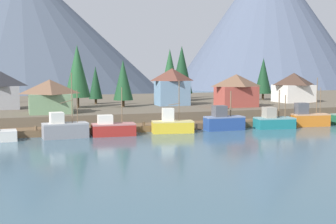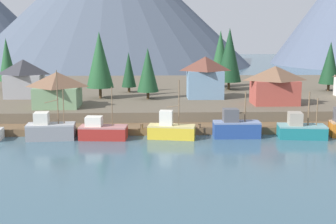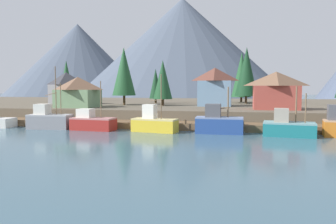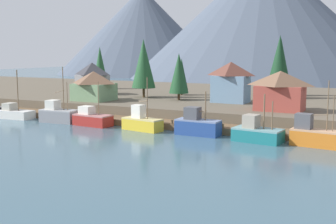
{
  "view_description": "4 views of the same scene",
  "coord_description": "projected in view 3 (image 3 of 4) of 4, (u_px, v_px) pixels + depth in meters",
  "views": [
    {
      "loc": [
        -22.41,
        -66.49,
        9.83
      ],
      "look_at": [
        1.0,
        3.31,
        2.7
      ],
      "focal_mm": 48.28,
      "sensor_mm": 36.0,
      "label": 1
    },
    {
      "loc": [
        -2.69,
        -61.51,
        14.33
      ],
      "look_at": [
        -0.24,
        3.37,
        2.7
      ],
      "focal_mm": 48.68,
      "sensor_mm": 36.0,
      "label": 2
    },
    {
      "loc": [
        11.31,
        -45.97,
        6.27
      ],
      "look_at": [
        0.82,
        3.45,
        2.37
      ],
      "focal_mm": 35.39,
      "sensor_mm": 36.0,
      "label": 3
    },
    {
      "loc": [
        32.64,
        -57.08,
        11.66
      ],
      "look_at": [
        1.76,
        3.25,
        2.25
      ],
      "focal_mm": 46.52,
      "sensor_mm": 36.0,
      "label": 4
    }
  ],
  "objects": [
    {
      "name": "conifer_centre",
      "position": [
        242.0,
        75.0,
        78.42
      ],
      "size": [
        4.67,
        4.67,
        11.9
      ],
      "color": "#4C3823",
      "rests_on": "shoreline_bank"
    },
    {
      "name": "conifer_back_left",
      "position": [
        66.0,
        77.0,
        84.42
      ],
      "size": [
        3.46,
        3.46,
        10.4
      ],
      "color": "#4C3823",
      "rests_on": "shoreline_bank"
    },
    {
      "name": "fishing_boat_blue",
      "position": [
        218.0,
        123.0,
        44.36
      ],
      "size": [
        6.28,
        2.58,
        6.23
      ],
      "rotation": [
        0.0,
        0.0,
        -0.01
      ],
      "color": "navy",
      "rests_on": "ground_plane"
    },
    {
      "name": "fishing_boat_teal",
      "position": [
        288.0,
        127.0,
        41.9
      ],
      "size": [
        6.59,
        3.87,
        6.31
      ],
      "rotation": [
        0.0,
        0.0,
        -0.12
      ],
      "color": "#196B70",
      "rests_on": "ground_plane"
    },
    {
      "name": "house_red",
      "position": [
        276.0,
        90.0,
        54.49
      ],
      "size": [
        7.55,
        5.25,
        6.22
      ],
      "color": "#9E4238",
      "rests_on": "shoreline_bank"
    },
    {
      "name": "fishing_boat_red",
      "position": [
        92.0,
        122.0,
        47.79
      ],
      "size": [
        6.45,
        3.24,
        7.06
      ],
      "rotation": [
        0.0,
        0.0,
        -0.08
      ],
      "color": "maroon",
      "rests_on": "ground_plane"
    },
    {
      "name": "house_green",
      "position": [
        78.0,
        92.0,
        60.25
      ],
      "size": [
        7.06,
        6.39,
        5.52
      ],
      "color": "#6B8E66",
      "rests_on": "shoreline_bank"
    },
    {
      "name": "conifer_mid_right",
      "position": [
        156.0,
        84.0,
        74.53
      ],
      "size": [
        2.81,
        2.81,
        7.78
      ],
      "color": "#4C3823",
      "rests_on": "shoreline_bank"
    },
    {
      "name": "mountain_central_peak",
      "position": [
        183.0,
        48.0,
        185.18
      ],
      "size": [
        119.5,
        119.5,
        55.15
      ],
      "primitive_type": "cone",
      "color": "#475160",
      "rests_on": "ground_plane"
    },
    {
      "name": "conifer_back_right",
      "position": [
        246.0,
        72.0,
        72.9
      ],
      "size": [
        4.93,
        4.93,
        12.4
      ],
      "color": "#4C3823",
      "rests_on": "shoreline_bank"
    },
    {
      "name": "shoreline_bank",
      "position": [
        190.0,
        108.0,
        78.78
      ],
      "size": [
        400.0,
        56.0,
        2.5
      ],
      "primitive_type": "cube",
      "color": "brown",
      "rests_on": "ground_plane"
    },
    {
      "name": "conifer_near_right",
      "position": [
        163.0,
        80.0,
        64.83
      ],
      "size": [
        3.76,
        3.76,
        8.93
      ],
      "color": "#4C3823",
      "rests_on": "shoreline_bank"
    },
    {
      "name": "conifer_mid_left",
      "position": [
        124.0,
        72.0,
        67.55
      ],
      "size": [
        4.78,
        4.78,
        11.71
      ],
      "color": "#4C3823",
      "rests_on": "shoreline_bank"
    },
    {
      "name": "house_grey",
      "position": [
        66.0,
        88.0,
        71.68
      ],
      "size": [
        6.78,
        4.3,
        6.85
      ],
      "color": "gray",
      "rests_on": "shoreline_bank"
    },
    {
      "name": "fishing_boat_grey",
      "position": [
        49.0,
        120.0,
        49.24
      ],
      "size": [
        6.43,
        3.14,
        9.23
      ],
      "rotation": [
        0.0,
        0.0,
        0.07
      ],
      "color": "gray",
      "rests_on": "ground_plane"
    },
    {
      "name": "house_blue",
      "position": [
        215.0,
        87.0,
        63.55
      ],
      "size": [
        6.54,
        4.64,
        7.37
      ],
      "color": "#6689A8",
      "rests_on": "shoreline_bank"
    },
    {
      "name": "mountain_west_peak",
      "position": [
        78.0,
        60.0,
        208.89
      ],
      "size": [
        90.71,
        90.71,
        45.42
      ],
      "primitive_type": "cone",
      "color": "#475160",
      "rests_on": "ground_plane"
    },
    {
      "name": "fishing_boat_yellow",
      "position": [
        154.0,
        123.0,
        45.84
      ],
      "size": [
        6.56,
        3.34,
        7.95
      ],
      "rotation": [
        0.0,
        0.0,
        -0.16
      ],
      "color": "gold",
      "rests_on": "ground_plane"
    },
    {
      "name": "ground_plane",
      "position": [
        181.0,
        120.0,
        67.21
      ],
      "size": [
        400.0,
        400.0,
        1.0
      ],
      "primitive_type": "cube",
      "color": "#3D5B6B"
    },
    {
      "name": "dock",
      "position": [
        161.0,
        125.0,
        49.56
      ],
      "size": [
        80.0,
        4.0,
        1.6
      ],
      "color": "brown",
      "rests_on": "ground_plane"
    }
  ]
}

